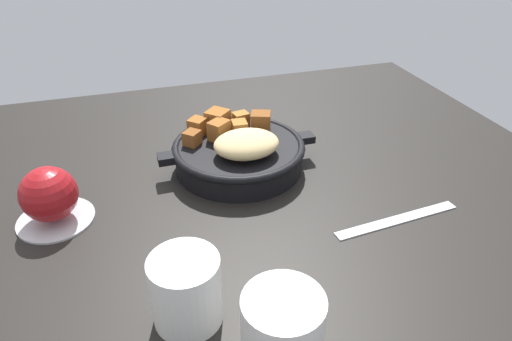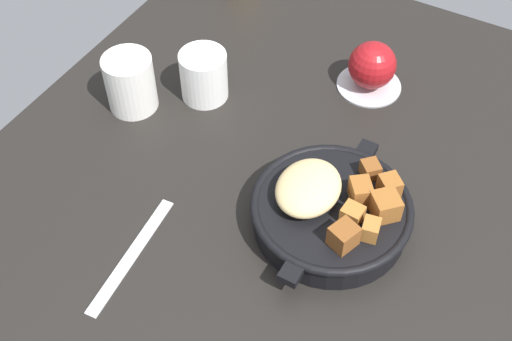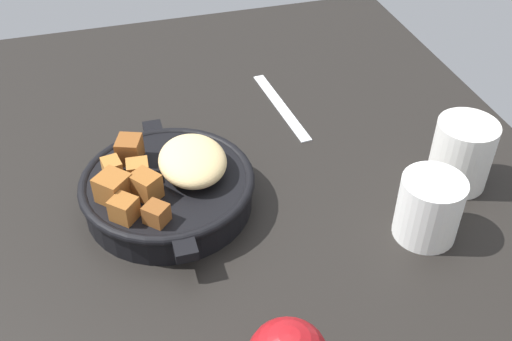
{
  "view_description": "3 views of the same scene",
  "coord_description": "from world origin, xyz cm",
  "px_view_note": "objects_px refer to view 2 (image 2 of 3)",
  "views": [
    {
      "loc": [
        14.91,
        53.92,
        38.03
      ],
      "look_at": [
        -0.35,
        4.56,
        5.65
      ],
      "focal_mm": 32.0,
      "sensor_mm": 36.0,
      "label": 1
    },
    {
      "loc": [
        -49.13,
        -22.15,
        69.4
      ],
      "look_at": [
        -2.1,
        4.28,
        6.16
      ],
      "focal_mm": 46.07,
      "sensor_mm": 36.0,
      "label": 2
    },
    {
      "loc": [
        54.21,
        -10.92,
        49.85
      ],
      "look_at": [
        3.17,
        3.81,
        6.2
      ],
      "focal_mm": 42.63,
      "sensor_mm": 36.0,
      "label": 3
    }
  ],
  "objects_px": {
    "cast_iron_skillet": "(330,209)",
    "ceramic_mug_white": "(130,83)",
    "white_creamer_pitcher": "(204,76)",
    "red_apple": "(369,64)",
    "butter_knife": "(132,255)"
  },
  "relations": [
    {
      "from": "cast_iron_skillet",
      "to": "ceramic_mug_white",
      "type": "distance_m",
      "value": 0.36
    },
    {
      "from": "cast_iron_skillet",
      "to": "white_creamer_pitcher",
      "type": "bearing_deg",
      "value": 64.6
    },
    {
      "from": "cast_iron_skillet",
      "to": "red_apple",
      "type": "xyz_separation_m",
      "value": [
        0.27,
        0.06,
        0.01
      ]
    },
    {
      "from": "cast_iron_skillet",
      "to": "white_creamer_pitcher",
      "type": "xyz_separation_m",
      "value": [
        0.13,
        0.27,
        0.01
      ]
    },
    {
      "from": "cast_iron_skillet",
      "to": "butter_knife",
      "type": "height_order",
      "value": "cast_iron_skillet"
    },
    {
      "from": "red_apple",
      "to": "butter_knife",
      "type": "xyz_separation_m",
      "value": [
        -0.44,
        0.13,
        -0.04
      ]
    },
    {
      "from": "cast_iron_skillet",
      "to": "red_apple",
      "type": "bearing_deg",
      "value": 13.11
    },
    {
      "from": "butter_knife",
      "to": "white_creamer_pitcher",
      "type": "distance_m",
      "value": 0.31
    },
    {
      "from": "red_apple",
      "to": "ceramic_mug_white",
      "type": "bearing_deg",
      "value": 126.33
    },
    {
      "from": "cast_iron_skillet",
      "to": "white_creamer_pitcher",
      "type": "relative_size",
      "value": 3.22
    },
    {
      "from": "cast_iron_skillet",
      "to": "butter_knife",
      "type": "xyz_separation_m",
      "value": [
        -0.17,
        0.19,
        -0.03
      ]
    },
    {
      "from": "cast_iron_skillet",
      "to": "white_creamer_pitcher",
      "type": "distance_m",
      "value": 0.3
    },
    {
      "from": "red_apple",
      "to": "ceramic_mug_white",
      "type": "height_order",
      "value": "ceramic_mug_white"
    },
    {
      "from": "ceramic_mug_white",
      "to": "white_creamer_pitcher",
      "type": "bearing_deg",
      "value": -49.0
    },
    {
      "from": "cast_iron_skillet",
      "to": "red_apple",
      "type": "height_order",
      "value": "red_apple"
    }
  ]
}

